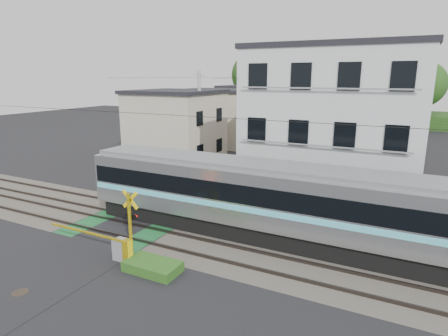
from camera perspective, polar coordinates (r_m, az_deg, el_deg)
The scene contains 12 objects.
ground at distance 20.73m, azimuth -13.71°, elevation -7.82°, with size 120.00×120.00×0.00m, color black.
track_bed at distance 20.71m, azimuth -13.71°, elevation -7.73°, with size 120.00×120.00×0.14m.
crossing_signal_near at distance 16.35m, azimuth -15.17°, elevation -11.25°, with size 4.74×0.65×3.09m.
crossing_signal_far at distance 24.73m, azimuth -12.94°, elevation -2.48°, with size 4.74×0.65×3.09m.
apartment_block at distance 24.54m, azimuth 16.67°, elevation 6.59°, with size 10.20×8.36×9.30m.
houses_row at distance 42.53m, azimuth 9.58°, elevation 7.90°, with size 22.07×31.35×6.80m.
tree_hill at distance 64.27m, azimuth 15.14°, elevation 12.10°, with size 40.00×13.51×11.81m.
catenary at distance 16.48m, azimuth 1.77°, elevation 0.45°, with size 60.00×5.04×7.00m.
utility_poles at distance 40.12m, azimuth 6.57°, elevation 8.85°, with size 7.90×42.00×8.00m.
pedestrian at distance 51.13m, azimuth 12.35°, elevation 6.04°, with size 0.62×0.41×1.70m, color #2B2630.
manhole_cover at distance 15.82m, azimuth -28.63°, elevation -16.31°, with size 0.57×0.57×0.02m, color #2D261E.
weed_patches at distance 19.56m, azimuth -9.93°, elevation -8.38°, with size 10.25×8.80×0.40m.
Camera 1 is at (12.75, -14.51, 7.52)m, focal length 30.00 mm.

